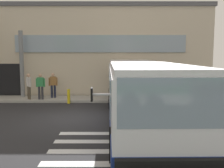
{
  "coord_description": "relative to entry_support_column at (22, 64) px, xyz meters",
  "views": [
    {
      "loc": [
        1.82,
        -11.68,
        3.0
      ],
      "look_at": [
        1.8,
        1.22,
        1.5
      ],
      "focal_mm": 39.86,
      "sensor_mm": 36.0,
      "label": 1
    }
  ],
  "objects": [
    {
      "name": "passenger_by_doorway",
      "position": [
        1.59,
        -1.2,
        -1.32
      ],
      "size": [
        0.59,
        0.23,
        1.68
      ],
      "color": "#2D2D33",
      "rests_on": "boarding_curb"
    },
    {
      "name": "entry_support_column",
      "position": [
        0.0,
        0.0,
        0.0
      ],
      "size": [
        0.28,
        0.28,
        4.51
      ],
      "primitive_type": "cylinder",
      "color": "slate",
      "rests_on": "boarding_curb"
    },
    {
      "name": "passenger_at_curb_edge",
      "position": [
        2.25,
        -0.53,
        -1.32
      ],
      "size": [
        0.57,
        0.32,
        1.68
      ],
      "color": "#1E2338",
      "rests_on": "boarding_curb"
    },
    {
      "name": "safety_bollard_yellow",
      "position": [
        3.5,
        -1.8,
        -1.95
      ],
      "size": [
        0.18,
        0.18,
        0.9
      ],
      "primitive_type": "cylinder",
      "color": "yellow",
      "rests_on": "ground"
    },
    {
      "name": "bay_paint_stripes",
      "position": [
        6.38,
        -9.6,
        -2.4
      ],
      "size": [
        4.4,
        3.96,
        0.01
      ],
      "color": "silver",
      "rests_on": "ground"
    },
    {
      "name": "passenger_near_column",
      "position": [
        0.8,
        -1.1,
        -1.32
      ],
      "size": [
        0.4,
        0.49,
        1.68
      ],
      "color": "#4C4233",
      "rests_on": "boarding_curb"
    },
    {
      "name": "bus_main_foreground",
      "position": [
        7.38,
        -6.2,
        -1.07
      ],
      "size": [
        3.02,
        12.47,
        2.7
      ],
      "color": "silver",
      "rests_on": "ground"
    },
    {
      "name": "terminal_building",
      "position": [
        3.71,
        6.16,
        0.93
      ],
      "size": [
        19.76,
        13.8,
        6.69
      ],
      "color": "beige",
      "rests_on": "ground"
    },
    {
      "name": "boarding_curb",
      "position": [
        4.38,
        -0.6,
        -2.33
      ],
      "size": [
        21.96,
        2.0,
        0.15
      ],
      "primitive_type": "cube",
      "color": "#9E9B93",
      "rests_on": "ground"
    },
    {
      "name": "ground_plane",
      "position": [
        4.38,
        -5.4,
        -2.41
      ],
      "size": [
        80.0,
        90.0,
        0.02
      ],
      "primitive_type": "cube",
      "color": "#232326",
      "rests_on": "ground"
    }
  ]
}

